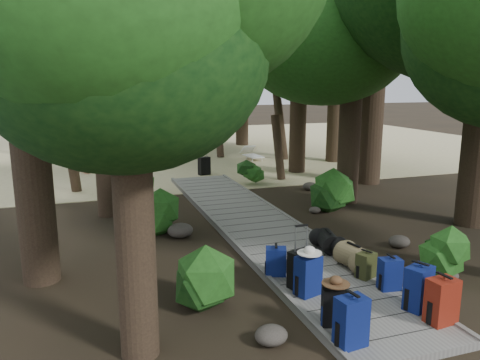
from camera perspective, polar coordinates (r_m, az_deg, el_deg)
name	(u,v)px	position (r m, az deg, el deg)	size (l,w,h in m)	color
ground	(272,240)	(10.70, 3.95, -7.33)	(120.00, 120.00, 0.00)	black
sand_beach	(159,148)	(25.86, -9.86, 3.90)	(40.00, 22.00, 0.02)	#C9BE88
boardwalk	(257,225)	(11.57, 2.04, -5.52)	(2.00, 12.00, 0.12)	gray
backpack_left_a	(351,319)	(6.51, 13.42, -16.15)	(0.40, 0.28, 0.75)	navy
backpack_left_b	(334,304)	(6.97, 11.38, -14.64)	(0.34, 0.24, 0.62)	black
backpack_left_c	(308,273)	(7.78, 8.30, -11.20)	(0.39, 0.28, 0.73)	navy
backpack_left_d	(276,260)	(8.50, 4.40, -9.68)	(0.36, 0.26, 0.55)	navy
backpack_right_a	(442,299)	(7.45, 23.41, -13.13)	(0.41, 0.29, 0.74)	maroon
backpack_right_b	(419,286)	(7.74, 20.95, -11.92)	(0.42, 0.29, 0.75)	navy
backpack_right_c	(390,272)	(8.30, 17.80, -10.66)	(0.35, 0.25, 0.59)	navy
backpack_right_d	(366,264)	(8.67, 15.11, -9.84)	(0.33, 0.24, 0.50)	#3C3F1B
duffel_right_khaki	(353,256)	(9.06, 13.61, -9.04)	(0.42, 0.64, 0.42)	olive
duffel_right_black	(328,241)	(9.82, 10.68, -7.35)	(0.39, 0.63, 0.39)	black
suitcase_on_boardwalk	(300,269)	(8.05, 7.36, -10.70)	(0.41, 0.23, 0.64)	black
lone_suitcase_on_sand	(204,166)	(17.98, -4.39, 1.73)	(0.43, 0.25, 0.68)	black
hat_brown	(336,280)	(6.82, 11.62, -11.85)	(0.40, 0.40, 0.12)	#51351E
hat_white	(310,249)	(7.58, 8.48, -8.34)	(0.40, 0.40, 0.13)	silver
kayak	(87,168)	(19.65, -18.15, 1.46)	(0.64, 2.93, 0.29)	red
sun_lounger	(253,153)	(21.42, 1.63, 3.26)	(0.58, 1.81, 0.58)	silver
tree_right_c	(354,45)	(13.96, 13.71, 15.67)	(5.22, 5.22, 9.04)	black
tree_right_d	(378,10)	(17.05, 16.43, 19.24)	(6.37, 6.37, 11.68)	black
tree_right_e	(300,52)	(18.45, 7.28, 15.24)	(5.15, 5.15, 9.26)	black
tree_right_f	(338,44)	(21.29, 11.90, 15.96)	(5.74, 5.74, 10.25)	black
tree_left_a	(127,76)	(5.72, -13.57, 12.27)	(4.30, 4.30, 7.17)	black
tree_left_b	(18,13)	(8.73, -25.48, 17.93)	(5.12, 5.12, 9.21)	black
tree_left_c	(100,73)	(12.64, -16.72, 12.35)	(4.29, 4.29, 7.46)	black
tree_back_a	(128,55)	(24.58, -13.54, 14.61)	(5.58, 5.58, 9.66)	black
tree_back_b	(191,60)	(25.83, -6.03, 14.34)	(5.22, 5.22, 9.32)	black
tree_back_c	(242,54)	(26.49, 0.26, 15.16)	(5.60, 5.60, 10.08)	black
tree_back_d	(33,71)	(23.98, -23.96, 12.00)	(4.79, 4.79, 7.98)	black
palm_right_a	(283,81)	(17.14, 5.31, 11.92)	(4.16, 4.16, 7.09)	#134414
palm_right_b	(284,66)	(21.68, 5.36, 13.65)	(4.36, 4.36, 8.42)	#134414
palm_right_c	(224,77)	(22.26, -2.00, 12.39)	(4.68, 4.68, 7.45)	#134414
palm_left_a	(60,81)	(15.76, -21.09, 11.23)	(4.47, 4.47, 7.11)	#134414
rock_left_a	(271,335)	(6.74, 3.83, -18.36)	(0.46, 0.42, 0.25)	#4C473F
rock_left_b	(188,298)	(7.86, -6.30, -14.09)	(0.31, 0.28, 0.17)	#4C473F
rock_left_c	(180,230)	(10.92, -7.30, -6.11)	(0.60, 0.54, 0.33)	#4C473F
rock_left_d	(169,212)	(12.81, -8.62, -3.84)	(0.28, 0.25, 0.15)	#4C473F
rock_right_a	(448,275)	(9.37, 24.07, -10.57)	(0.37, 0.33, 0.20)	#4C473F
rock_right_b	(399,241)	(10.78, 18.84, -7.11)	(0.47, 0.43, 0.26)	#4C473F
rock_right_c	(315,210)	(12.95, 9.12, -3.63)	(0.33, 0.29, 0.18)	#4C473F
rock_right_d	(310,186)	(15.65, 8.54, -0.75)	(0.49, 0.44, 0.27)	#4C473F
shrub_left_a	(203,281)	(7.43, -4.55, -12.18)	(1.09, 1.09, 0.98)	#1E4B16
shrub_left_b	(159,214)	(11.29, -9.83, -4.06)	(1.00, 1.00, 0.90)	#1E4B16
shrub_left_c	(134,184)	(14.23, -12.85, -0.44)	(1.23, 1.23, 1.11)	#1E4B16
shrub_right_a	(448,252)	(9.44, 24.05, -8.05)	(1.04, 1.04, 0.93)	#1E4B16
shrub_right_b	(332,191)	(13.25, 11.19, -1.37)	(1.19, 1.19, 1.07)	#1E4B16
shrub_right_c	(253,173)	(16.19, 1.60, 0.86)	(0.95, 0.95, 0.85)	#1E4B16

